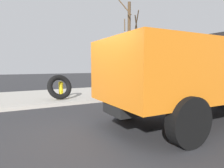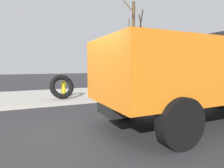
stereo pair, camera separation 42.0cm
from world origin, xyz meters
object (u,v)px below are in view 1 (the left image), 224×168
(loose_tire, at_px, (60,87))
(fire_hydrant, at_px, (61,89))
(stop_sign, at_px, (110,69))
(bare_tree, at_px, (129,44))
(dump_truck_orange, at_px, (212,69))

(loose_tire, bearing_deg, fire_hydrant, 70.06)
(fire_hydrant, height_order, loose_tire, loose_tire)
(stop_sign, relative_size, bare_tree, 0.35)
(fire_hydrant, relative_size, bare_tree, 0.14)
(stop_sign, xyz_separation_m, dump_truck_orange, (1.37, -4.52, 0.05))
(fire_hydrant, height_order, stop_sign, stop_sign)
(fire_hydrant, relative_size, loose_tire, 0.71)
(loose_tire, height_order, dump_truck_orange, dump_truck_orange)
(dump_truck_orange, xyz_separation_m, bare_tree, (1.22, 6.78, 1.57))
(dump_truck_orange, bearing_deg, stop_sign, 106.87)
(bare_tree, bearing_deg, stop_sign, -138.92)
(stop_sign, distance_m, bare_tree, 3.80)
(dump_truck_orange, relative_size, bare_tree, 1.20)
(fire_hydrant, relative_size, dump_truck_orange, 0.12)
(fire_hydrant, relative_size, stop_sign, 0.41)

